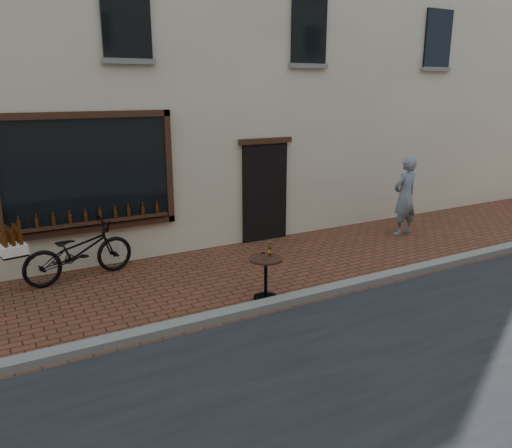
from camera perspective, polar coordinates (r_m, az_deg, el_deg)
ground at (r=7.84m, az=1.64°, el=-10.22°), size 90.00×90.00×0.00m
kerb at (r=7.97m, az=0.89°, el=-9.29°), size 90.00×0.25×0.12m
shop_building at (r=13.19m, az=-13.91°, el=21.93°), size 28.00×6.20×10.00m
cargo_bicycle at (r=9.56m, az=-19.83°, el=-2.93°), size 2.37×1.03×1.12m
bistro_table at (r=8.18m, az=1.13°, el=-5.25°), size 0.55×0.55×0.95m
pedestrian at (r=12.19m, az=16.66°, el=3.05°), size 0.71×0.49×1.86m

